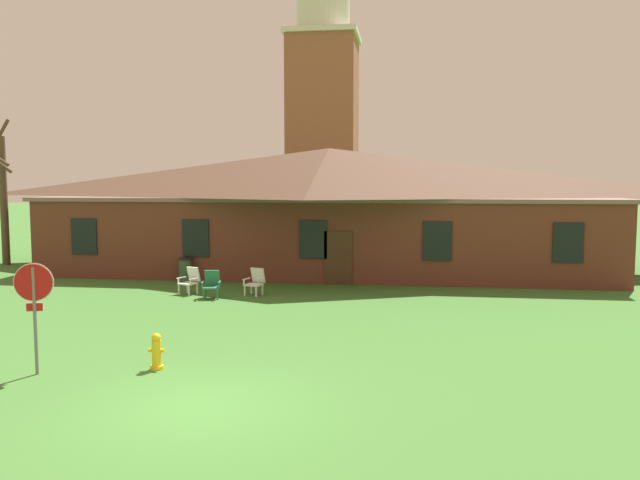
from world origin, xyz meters
TOP-DOWN VIEW (x-y plane):
  - ground_plane at (0.00, 0.00)m, footprint 200.00×200.00m
  - brick_building at (0.00, 18.75)m, footprint 24.84×10.40m
  - dome_tower at (-2.51, 35.32)m, footprint 5.18×5.18m
  - stop_sign at (-4.01, 1.43)m, footprint 0.78×0.25m
  - lawn_chair_by_porch at (-4.06, 11.00)m, footprint 0.78×0.83m
  - lawn_chair_near_door at (-3.04, 10.30)m, footprint 0.72×0.76m
  - lawn_chair_left_end at (-1.68, 11.08)m, footprint 0.75×0.80m
  - bare_tree_beside_building at (-15.61, 17.36)m, footprint 1.50×1.52m
  - fire_hydrant at (-1.66, 2.12)m, footprint 0.36×0.28m
  - trash_bin at (-5.13, 13.45)m, footprint 0.56×0.56m

SIDE VIEW (x-z plane):
  - ground_plane at x=0.00m, z-range 0.00..0.00m
  - fire_hydrant at x=-1.66m, z-range -0.02..0.77m
  - trash_bin at x=-5.13m, z-range 0.01..0.99m
  - lawn_chair_by_porch at x=-4.06m, z-range 0.02..0.98m
  - lawn_chair_near_door at x=-3.04m, z-range 0.02..0.98m
  - lawn_chair_left_end at x=-1.68m, z-range 0.02..0.98m
  - stop_sign at x=-4.01m, z-range 0.48..2.83m
  - brick_building at x=0.00m, z-range 0.05..5.62m
  - bare_tree_beside_building at x=-15.61m, z-range -0.12..6.93m
  - dome_tower at x=-2.51m, z-range -0.83..19.47m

